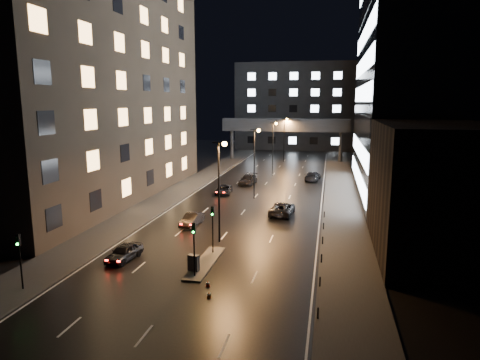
{
  "coord_description": "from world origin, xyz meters",
  "views": [
    {
      "loc": [
        10.55,
        -31.92,
        13.89
      ],
      "look_at": [
        -0.6,
        20.89,
        4.0
      ],
      "focal_mm": 32.0,
      "sensor_mm": 36.0,
      "label": 1
    }
  ],
  "objects_px": {
    "car_away_a": "(124,252)",
    "car_away_d": "(248,180)",
    "car_away_b": "(192,219)",
    "car_toward_a": "(282,209)",
    "car_away_c": "(224,190)",
    "car_toward_b": "(313,176)",
    "utility_cabinet": "(194,263)"
  },
  "relations": [
    {
      "from": "car_away_a",
      "to": "car_away_d",
      "type": "distance_m",
      "value": 37.42
    },
    {
      "from": "car_away_b",
      "to": "car_away_d",
      "type": "xyz_separation_m",
      "value": [
        1.61,
        25.63,
        0.1
      ]
    },
    {
      "from": "car_away_a",
      "to": "car_away_b",
      "type": "bearing_deg",
      "value": 85.52
    },
    {
      "from": "car_away_a",
      "to": "car_toward_a",
      "type": "xyz_separation_m",
      "value": [
        12.04,
        18.38,
        0.07
      ]
    },
    {
      "from": "car_away_b",
      "to": "car_away_c",
      "type": "height_order",
      "value": "car_away_b"
    },
    {
      "from": "car_away_a",
      "to": "car_away_d",
      "type": "height_order",
      "value": "car_away_d"
    },
    {
      "from": "car_away_a",
      "to": "car_toward_b",
      "type": "relative_size",
      "value": 0.76
    },
    {
      "from": "car_away_d",
      "to": "car_away_a",
      "type": "bearing_deg",
      "value": -91.82
    },
    {
      "from": "car_toward_a",
      "to": "utility_cabinet",
      "type": "bearing_deg",
      "value": 79.08
    },
    {
      "from": "car_away_a",
      "to": "car_toward_b",
      "type": "bearing_deg",
      "value": 78.79
    },
    {
      "from": "car_away_a",
      "to": "car_away_d",
      "type": "xyz_separation_m",
      "value": [
        4.1,
        37.19,
        0.09
      ]
    },
    {
      "from": "car_away_d",
      "to": "utility_cabinet",
      "type": "height_order",
      "value": "car_away_d"
    },
    {
      "from": "car_away_d",
      "to": "car_toward_b",
      "type": "bearing_deg",
      "value": 33.55
    },
    {
      "from": "car_away_c",
      "to": "car_away_d",
      "type": "distance_m",
      "value": 8.73
    },
    {
      "from": "car_away_d",
      "to": "utility_cabinet",
      "type": "distance_m",
      "value": 38.65
    },
    {
      "from": "car_away_c",
      "to": "utility_cabinet",
      "type": "xyz_separation_m",
      "value": [
        4.99,
        -30.09,
        0.14
      ]
    },
    {
      "from": "car_away_b",
      "to": "utility_cabinet",
      "type": "bearing_deg",
      "value": -66.9
    },
    {
      "from": "car_away_b",
      "to": "car_toward_a",
      "type": "distance_m",
      "value": 11.73
    },
    {
      "from": "car_away_d",
      "to": "car_toward_a",
      "type": "distance_m",
      "value": 20.41
    },
    {
      "from": "car_away_d",
      "to": "car_toward_a",
      "type": "height_order",
      "value": "car_away_d"
    },
    {
      "from": "car_away_d",
      "to": "utility_cabinet",
      "type": "bearing_deg",
      "value": -81.36
    },
    {
      "from": "car_away_a",
      "to": "car_away_b",
      "type": "relative_size",
      "value": 0.99
    },
    {
      "from": "car_away_a",
      "to": "car_away_d",
      "type": "relative_size",
      "value": 0.76
    },
    {
      "from": "car_away_c",
      "to": "car_away_d",
      "type": "height_order",
      "value": "car_away_d"
    },
    {
      "from": "car_away_b",
      "to": "car_away_d",
      "type": "relative_size",
      "value": 0.77
    },
    {
      "from": "car_away_a",
      "to": "car_toward_a",
      "type": "bearing_deg",
      "value": 64.47
    },
    {
      "from": "car_away_a",
      "to": "car_away_b",
      "type": "xyz_separation_m",
      "value": [
        2.49,
        11.56,
        -0.01
      ]
    },
    {
      "from": "car_away_b",
      "to": "car_toward_b",
      "type": "height_order",
      "value": "car_toward_b"
    },
    {
      "from": "car_away_b",
      "to": "car_toward_b",
      "type": "relative_size",
      "value": 0.77
    },
    {
      "from": "car_away_d",
      "to": "car_toward_a",
      "type": "xyz_separation_m",
      "value": [
        7.93,
        -18.81,
        -0.01
      ]
    },
    {
      "from": "car_toward_a",
      "to": "utility_cabinet",
      "type": "relative_size",
      "value": 4.27
    },
    {
      "from": "car_away_c",
      "to": "utility_cabinet",
      "type": "distance_m",
      "value": 30.5
    }
  ]
}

